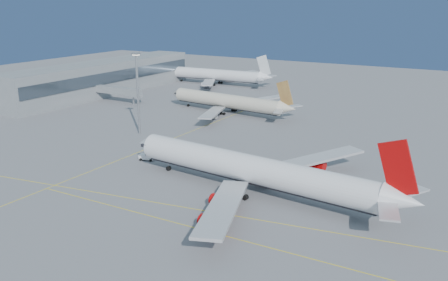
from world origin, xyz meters
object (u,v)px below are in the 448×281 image
Objects in this scene: airliner_etihad at (229,101)px; airliner_third at (217,75)px; airliner_virgin at (256,171)px; pushback_tug at (148,156)px; light_mast at (138,87)px.

airliner_third is (-38.95, 56.13, 0.39)m from airliner_etihad.
airliner_third is at bearing 131.39° from airliner_etihad.
airliner_virgin is 83.96m from airliner_etihad.
airliner_virgin is 37.94m from pushback_tug.
pushback_tug is 0.18× the size of light_mast.
airliner_virgin is 1.19× the size of airliner_third.
airliner_virgin is 64.23m from light_mast.
airliner_virgin is at bearing -58.56° from airliner_third.
airliner_third is at bearing 106.31° from light_mast.
light_mast is (-56.94, 27.93, 10.17)m from airliner_virgin.
airliner_etihad is at bearing -58.01° from airliner_third.
airliner_virgin reaches higher than airliner_third.
airliner_third is (-85.61, 125.92, -0.46)m from airliner_virgin.
light_mast reaches higher than pushback_tug.
pushback_tug is (48.61, -118.79, -3.96)m from airliner_third.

